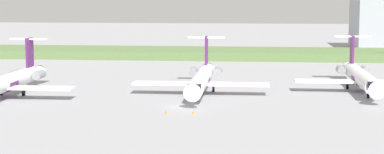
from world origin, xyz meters
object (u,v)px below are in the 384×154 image
Objects in this scene: safety_cone_front_marker at (166,112)px; regional_jet_second at (8,82)px; regional_jet_fourth at (360,76)px; regional_jet_third at (202,78)px; safety_cone_mid_marker at (193,112)px.

regional_jet_second is at bearing 157.24° from safety_cone_front_marker.
regional_jet_fourth is at bearing 38.58° from safety_cone_front_marker.
regional_jet_third and regional_jet_fourth have the same top height.
regional_jet_third is (31.05, 7.44, 0.00)m from regional_jet_second.
regional_jet_third is 1.00× the size of regional_jet_fourth.
regional_jet_third is 56.36× the size of safety_cone_front_marker.
regional_jet_third is 18.83m from safety_cone_mid_marker.
safety_cone_front_marker is at bearing -141.42° from regional_jet_fourth.
regional_jet_second is 1.00× the size of regional_jet_fourth.
safety_cone_front_marker is at bearing -100.09° from regional_jet_third.
regional_jet_second is 56.36× the size of safety_cone_front_marker.
regional_jet_second is 30.08m from safety_cone_front_marker.
regional_jet_second is 56.36× the size of safety_cone_mid_marker.
regional_jet_fourth reaches higher than safety_cone_mid_marker.
regional_jet_fourth is 56.36× the size of safety_cone_front_marker.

